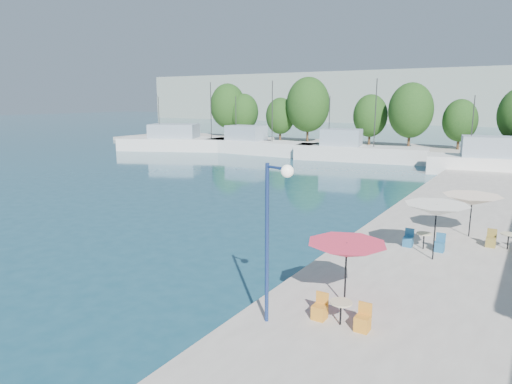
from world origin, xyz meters
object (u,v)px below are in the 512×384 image
Objects in this scene: trawler_02 at (259,146)px; umbrella_cream at (472,200)px; trawler_01 at (193,143)px; umbrella_pink at (347,250)px; street_lamp at (275,215)px; trawler_03 at (357,152)px; umbrella_white at (437,210)px; trawler_04 at (509,165)px.

trawler_02 is 42.03m from umbrella_cream.
trawler_02 is (10.62, 1.33, 0.00)m from trawler_01.
street_lamp is at bearing -117.81° from umbrella_pink.
trawler_02 is 14.03m from trawler_03.
umbrella_white reaches higher than umbrella_cream.
umbrella_white is 0.54× the size of street_lamp.
trawler_03 is 44.26m from street_lamp.
trawler_03 is 16.73m from trawler_04.
umbrella_pink is at bearing -69.29° from trawler_01.
trawler_01 is 1.36× the size of trawler_02.
trawler_03 is 33.42m from umbrella_cream.
umbrella_cream is (41.05, -27.61, 1.42)m from trawler_01.
umbrella_white reaches higher than umbrella_pink.
street_lamp is (-3.80, -13.23, 1.60)m from umbrella_cream.
trawler_04 is at bearing 89.73° from umbrella_cream.
trawler_02 is at bearing 170.14° from trawler_03.
trawler_01 is 8.04× the size of umbrella_cream.
trawler_02 is 6.23× the size of umbrella_white.
umbrella_pink is at bearing -105.35° from trawler_04.
umbrella_cream is (-0.13, -26.51, 1.41)m from trawler_04.
trawler_01 reaches higher than umbrella_pink.
trawler_04 is (41.18, -1.10, 0.00)m from trawler_01.
trawler_03 reaches higher than umbrella_white.
trawler_01 is 10.70m from trawler_02.
trawler_01 is at bearing 167.10° from trawler_04.
trawler_04 reaches higher than street_lamp.
trawler_03 reaches higher than umbrella_cream.
street_lamp is at bearing -57.73° from trawler_02.
trawler_02 is at bearing 137.02° from street_lamp.
trawler_04 is at bearing 86.01° from umbrella_pink.
trawler_04 is at bearing -26.00° from trawler_01.
trawler_03 reaches higher than umbrella_pink.
street_lamp is (26.64, -42.18, 3.02)m from trawler_02.
trawler_04 is 26.55m from umbrella_cream.
trawler_02 reaches higher than street_lamp.
street_lamp is at bearing -107.00° from trawler_04.
trawler_02 is at bearing 164.08° from trawler_04.
street_lamp is (-3.92, -39.75, 3.02)m from trawler_04.
trawler_02 is at bearing -17.31° from trawler_01.
trawler_03 is 6.01× the size of umbrella_white.
street_lamp is at bearing -108.68° from umbrella_white.
trawler_04 reaches higher than umbrella_cream.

